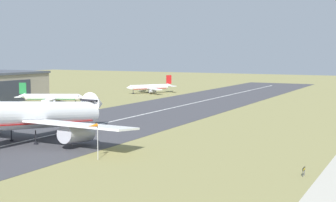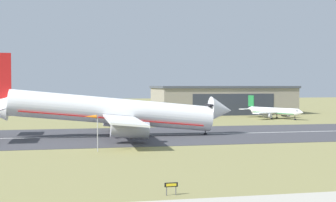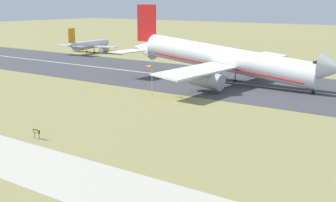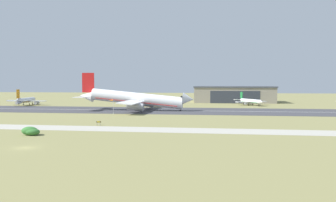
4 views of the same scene
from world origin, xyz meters
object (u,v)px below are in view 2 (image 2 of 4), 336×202
at_px(airplane_parked_east, 274,111).
at_px(windsock_pole, 92,119).
at_px(runway_sign, 171,186).
at_px(airplane_landing, 112,112).

xyz_separation_m(airplane_parked_east, windsock_pole, (-66.69, -69.55, 3.29)).
height_order(airplane_parked_east, runway_sign, airplane_parked_east).
bearing_deg(airplane_landing, airplane_parked_east, 37.16).
distance_m(airplane_parked_east, windsock_pole, 96.41).
relative_size(airplane_landing, airplane_parked_east, 2.39).
bearing_deg(airplane_landing, windsock_pole, -103.44).
xyz_separation_m(airplane_landing, runway_sign, (1.40, -58.34, -4.73)).
relative_size(windsock_pole, runway_sign, 4.49).
relative_size(airplane_parked_east, runway_sign, 16.78).
height_order(airplane_landing, windsock_pole, airplane_landing).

